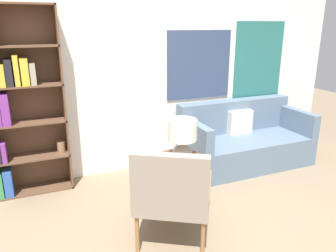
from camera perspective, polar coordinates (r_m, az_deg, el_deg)
name	(u,v)px	position (r m, az deg, el deg)	size (l,w,h in m)	color
wall_back	(131,70)	(4.27, -6.47, 9.69)	(6.40, 0.08, 2.70)	white
bookshelf	(9,102)	(3.97, -25.90, 3.73)	(0.91, 0.30, 2.12)	brown
armchair	(172,191)	(2.88, 0.74, -11.28)	(0.88, 0.88, 0.93)	olive
couch	(243,141)	(4.78, 12.98, -2.60)	(1.78, 0.86, 0.86)	slate
side_table	(179,162)	(3.59, 1.93, -6.36)	(0.55, 0.55, 0.52)	brown
table_lamp	(182,136)	(3.43, 2.49, -1.71)	(0.31, 0.31, 0.45)	#A59E93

